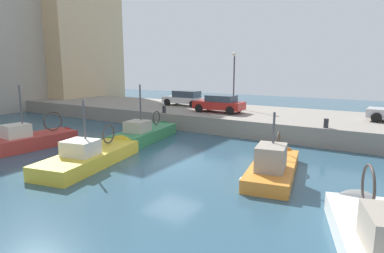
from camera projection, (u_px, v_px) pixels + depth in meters
water_surface at (173, 162)px, 16.26m from camera, size 80.00×80.00×0.00m
quay_wall at (255, 120)px, 25.76m from camera, size 9.00×56.00×1.20m
fishing_boat_orange at (274, 169)px, 14.64m from camera, size 6.44×2.81×3.73m
fishing_boat_yellow at (95, 161)px, 16.18m from camera, size 7.01×3.32×4.19m
fishing_boat_green at (148, 138)px, 21.48m from camera, size 6.64×2.78×4.54m
fishing_boat_red at (39, 144)px, 19.54m from camera, size 5.84×2.59×4.66m
fishing_boat_white at (375, 247)px, 8.38m from camera, size 6.63×3.53×4.33m
parked_car_white at (185, 98)px, 29.87m from camera, size 1.91×4.27×1.40m
parked_car_red at (219, 103)px, 25.49m from camera, size 1.91×4.02×1.37m
mooring_bollard_south at (326, 123)px, 19.02m from camera, size 0.28×0.28×0.55m
mooring_bollard_mid at (164, 109)px, 25.24m from camera, size 0.28×0.28×0.55m
quay_streetlamp at (234, 71)px, 27.66m from camera, size 0.36×0.36×4.83m
waterfront_building_east_mid at (75, 17)px, 39.29m from camera, size 10.02×6.66×21.48m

